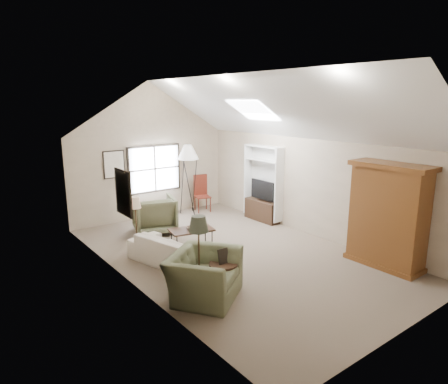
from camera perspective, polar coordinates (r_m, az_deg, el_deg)
room_shell at (r=8.60m, az=1.65°, el=11.33°), size 5.01×8.01×4.00m
window at (r=12.15m, az=-9.89°, el=3.30°), size 1.72×0.08×1.42m
skylight at (r=10.13m, az=4.21°, el=11.62°), size 0.80×1.20×0.52m
wall_art at (r=9.47m, az=-14.87°, el=2.04°), size 1.97×3.71×0.88m
armoire at (r=9.03m, az=22.38°, el=-3.14°), size 0.60×1.50×2.20m
tv_alcove at (r=11.57m, az=5.60°, el=1.44°), size 0.32×1.30×2.10m
media_console at (r=11.76m, az=5.44°, el=-2.64°), size 0.34×1.18×0.60m
tv_panel at (r=11.61m, az=5.51°, el=0.31°), size 0.05×0.90×0.55m
sofa at (r=8.70m, az=-7.10°, el=-8.29°), size 1.35×2.28×0.62m
armchair_near at (r=7.25m, az=-2.86°, el=-11.84°), size 1.68×1.64×0.83m
armchair_far at (r=10.76m, az=-9.92°, el=-3.21°), size 1.31×1.33×0.98m
coffee_table at (r=9.49m, az=-4.63°, el=-6.76°), size 1.10×0.76×0.51m
bowl at (r=9.39m, az=-4.66°, el=-5.12°), size 0.29×0.29×0.06m
side_table at (r=7.54m, az=-0.10°, el=-12.02°), size 0.65×0.65×0.54m
side_chair at (r=12.62m, az=-3.10°, el=-0.21°), size 0.56×0.56×1.16m
tripod_lamp at (r=12.29m, az=-5.10°, el=1.85°), size 0.80×0.80×2.18m
dark_lamp at (r=7.29m, az=-3.60°, el=-8.87°), size 0.44×0.44×1.49m
tan_lamp at (r=9.46m, az=-12.43°, el=-4.44°), size 0.33×0.33×1.34m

